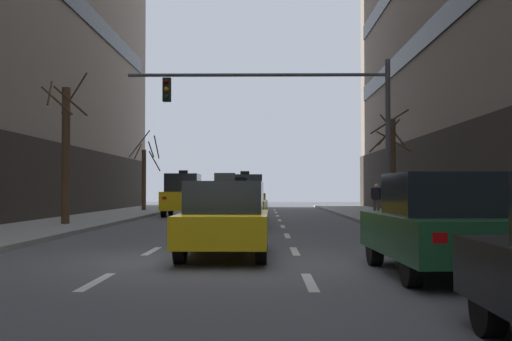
% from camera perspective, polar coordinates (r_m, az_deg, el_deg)
% --- Properties ---
extents(ground_plane, '(120.00, 120.00, 0.00)m').
position_cam_1_polar(ground_plane, '(13.20, -3.39, -7.76)').
color(ground_plane, '#515156').
extents(lane_stripe_l1_s3, '(0.16, 2.00, 0.01)m').
position_cam_1_polar(lane_stripe_l1_s3, '(10.50, -13.61, -9.28)').
color(lane_stripe_l1_s3, silver).
rests_on(lane_stripe_l1_s3, ground).
extents(lane_stripe_l1_s4, '(0.16, 2.00, 0.01)m').
position_cam_1_polar(lane_stripe_l1_s4, '(15.37, -8.95, -6.86)').
color(lane_stripe_l1_s4, silver).
rests_on(lane_stripe_l1_s4, ground).
extents(lane_stripe_l1_s5, '(0.16, 2.00, 0.01)m').
position_cam_1_polar(lane_stripe_l1_s5, '(20.30, -6.56, -5.59)').
color(lane_stripe_l1_s5, silver).
rests_on(lane_stripe_l1_s5, ground).
extents(lane_stripe_l1_s6, '(0.16, 2.00, 0.01)m').
position_cam_1_polar(lane_stripe_l1_s6, '(25.26, -5.12, -4.81)').
color(lane_stripe_l1_s6, silver).
rests_on(lane_stripe_l1_s6, ground).
extents(lane_stripe_l1_s7, '(0.16, 2.00, 0.01)m').
position_cam_1_polar(lane_stripe_l1_s7, '(30.23, -4.15, -4.29)').
color(lane_stripe_l1_s7, silver).
rests_on(lane_stripe_l1_s7, ground).
extents(lane_stripe_l1_s8, '(0.16, 2.00, 0.01)m').
position_cam_1_polar(lane_stripe_l1_s8, '(35.21, -3.45, -3.91)').
color(lane_stripe_l1_s8, silver).
rests_on(lane_stripe_l1_s8, ground).
extents(lane_stripe_l1_s9, '(0.16, 2.00, 0.01)m').
position_cam_1_polar(lane_stripe_l1_s9, '(40.19, -2.93, -3.63)').
color(lane_stripe_l1_s9, silver).
rests_on(lane_stripe_l1_s9, ground).
extents(lane_stripe_l1_s10, '(0.16, 2.00, 0.01)m').
position_cam_1_polar(lane_stripe_l1_s10, '(45.18, -2.52, -3.40)').
color(lane_stripe_l1_s10, silver).
rests_on(lane_stripe_l1_s10, ground).
extents(lane_stripe_l2_s3, '(0.16, 2.00, 0.01)m').
position_cam_1_polar(lane_stripe_l2_s3, '(10.21, 4.65, -9.55)').
color(lane_stripe_l2_s3, silver).
rests_on(lane_stripe_l2_s3, ground).
extents(lane_stripe_l2_s4, '(0.16, 2.00, 0.01)m').
position_cam_1_polar(lane_stripe_l2_s4, '(15.17, 3.35, -6.95)').
color(lane_stripe_l2_s4, silver).
rests_on(lane_stripe_l2_s4, ground).
extents(lane_stripe_l2_s5, '(0.16, 2.00, 0.01)m').
position_cam_1_polar(lane_stripe_l2_s5, '(20.15, 2.70, -5.63)').
color(lane_stripe_l2_s5, silver).
rests_on(lane_stripe_l2_s5, ground).
extents(lane_stripe_l2_s6, '(0.16, 2.00, 0.01)m').
position_cam_1_polar(lane_stripe_l2_s6, '(25.14, 2.31, -4.83)').
color(lane_stripe_l2_s6, silver).
rests_on(lane_stripe_l2_s6, ground).
extents(lane_stripe_l2_s7, '(0.16, 2.00, 0.01)m').
position_cam_1_polar(lane_stripe_l2_s7, '(30.13, 2.05, -4.30)').
color(lane_stripe_l2_s7, silver).
rests_on(lane_stripe_l2_s7, ground).
extents(lane_stripe_l2_s8, '(0.16, 2.00, 0.01)m').
position_cam_1_polar(lane_stripe_l2_s8, '(35.12, 1.87, -3.92)').
color(lane_stripe_l2_s8, silver).
rests_on(lane_stripe_l2_s8, ground).
extents(lane_stripe_l2_s9, '(0.16, 2.00, 0.01)m').
position_cam_1_polar(lane_stripe_l2_s9, '(40.12, 1.73, -3.63)').
color(lane_stripe_l2_s9, silver).
rests_on(lane_stripe_l2_s9, ground).
extents(lane_stripe_l2_s10, '(0.16, 2.00, 0.01)m').
position_cam_1_polar(lane_stripe_l2_s10, '(45.11, 1.62, -3.41)').
color(lane_stripe_l2_s10, silver).
rests_on(lane_stripe_l2_s10, ground).
extents(taxi_driving_0, '(1.80, 4.21, 1.74)m').
position_cam_1_polar(taxi_driving_0, '(13.72, -2.67, -4.28)').
color(taxi_driving_0, black).
rests_on(taxi_driving_0, ground).
extents(taxi_driving_1, '(1.97, 4.60, 2.40)m').
position_cam_1_polar(taxi_driving_1, '(34.91, -6.29, -2.12)').
color(taxi_driving_1, black).
rests_on(taxi_driving_1, ground).
extents(taxi_driving_2, '(2.04, 4.46, 2.30)m').
position_cam_1_polar(taxi_driving_2, '(32.55, -0.97, -2.25)').
color(taxi_driving_2, black).
rests_on(taxi_driving_2, ground).
extents(taxi_driving_3, '(2.01, 4.51, 1.85)m').
position_cam_1_polar(taxi_driving_3, '(24.52, -1.31, -2.99)').
color(taxi_driving_3, black).
rests_on(taxi_driving_3, ground).
extents(car_parked_1, '(1.99, 4.52, 1.67)m').
position_cam_1_polar(car_parked_1, '(11.29, 15.63, -4.55)').
color(car_parked_1, black).
rests_on(car_parked_1, ground).
extents(traffic_signal_0, '(9.26, 0.35, 5.85)m').
position_cam_1_polar(traffic_signal_0, '(23.44, 4.14, 5.22)').
color(traffic_signal_0, '#4C4C51').
rests_on(traffic_signal_0, sidewalk_right).
extents(street_tree_0, '(1.67, 1.58, 5.67)m').
position_cam_1_polar(street_tree_0, '(25.43, -16.08, 1.57)').
color(street_tree_0, '#4C3823').
rests_on(street_tree_0, sidewalk_left).
extents(street_tree_1, '(1.90, 1.83, 4.80)m').
position_cam_1_polar(street_tree_1, '(28.84, 11.64, 0.47)').
color(street_tree_1, '#4C3823').
rests_on(street_tree_1, sidewalk_right).
extents(street_tree_2, '(1.92, 1.92, 4.96)m').
position_cam_1_polar(street_tree_2, '(40.82, -9.58, -0.44)').
color(street_tree_2, '#4C3823').
rests_on(street_tree_2, sidewalk_left).
extents(pedestrian_0, '(0.48, 0.33, 1.53)m').
position_cam_1_polar(pedestrian_0, '(30.98, 10.33, -2.33)').
color(pedestrian_0, brown).
rests_on(pedestrian_0, sidewalk_right).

